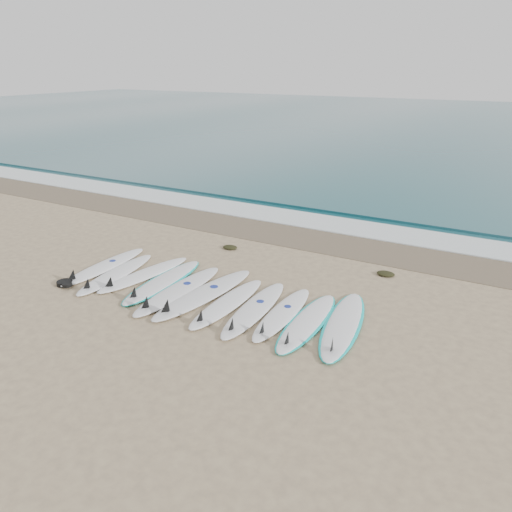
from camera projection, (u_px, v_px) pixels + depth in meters
The scene contains 19 objects.
ground at pixel (208, 295), 9.85m from camera, with size 120.00×120.00×0.00m, color #9E8866.
ocean at pixel (463, 126), 36.22m from camera, with size 120.00×55.00×0.03m, color #225660.
wet_sand_band at pixel (296, 236), 13.18m from camera, with size 120.00×1.80×0.01m, color brown.
foam_band at pixel (317, 222), 14.31m from camera, with size 120.00×1.40×0.04m, color silver.
wave_crest at pixel (336, 208), 15.51m from camera, with size 120.00×1.00×0.10m, color #225660.
surfboard_0 at pixel (103, 267), 11.06m from camera, with size 0.61×2.53×0.32m.
surfboard_1 at pixel (114, 274), 10.66m from camera, with size 0.77×2.49×0.31m.
surfboard_2 at pixel (142, 275), 10.64m from camera, with size 0.85×2.49×0.31m.
surfboard_3 at pixel (162, 282), 10.31m from camera, with size 0.74×2.56×0.32m.
surfboard_4 at pixel (177, 291), 9.88m from camera, with size 0.56×2.67×0.34m.
surfboard_5 at pixel (202, 294), 9.72m from camera, with size 0.89×2.89×0.36m.
surfboard_6 at pixel (226, 304), 9.37m from camera, with size 0.50×2.41×0.31m.
surfboard_7 at pixel (253, 310), 9.13m from camera, with size 0.72×2.54×0.32m.
surfboard_8 at pixel (281, 314), 8.98m from camera, with size 0.59×2.32×0.29m.
surfboard_9 at pixel (307, 322), 8.71m from camera, with size 0.67×2.43×0.31m.
surfboard_10 at pixel (343, 325), 8.61m from camera, with size 1.06×2.69×0.33m.
seaweed_near at pixel (230, 247), 12.28m from camera, with size 0.38×0.29×0.07m, color black.
seaweed_far at pixel (386, 274), 10.74m from camera, with size 0.39×0.30×0.08m, color black.
leash_coil at pixel (65, 283), 10.24m from camera, with size 0.46×0.36×0.11m.
Camera 1 is at (5.22, -7.28, 4.28)m, focal length 35.00 mm.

